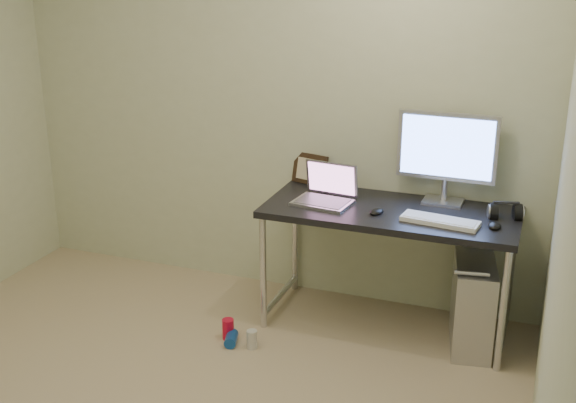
{
  "coord_description": "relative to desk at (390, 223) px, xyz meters",
  "views": [
    {
      "loc": [
        1.67,
        -2.42,
        2.16
      ],
      "look_at": [
        0.36,
        1.08,
        0.85
      ],
      "focal_mm": 45.0,
      "sensor_mm": 36.0,
      "label": 1
    }
  ],
  "objects": [
    {
      "name": "picture_frame",
      "position": [
        -0.59,
        0.29,
        0.18
      ],
      "size": [
        0.25,
        0.13,
        0.2
      ],
      "primitive_type": "cube",
      "rotation": [
        -0.21,
        0.0,
        -0.26
      ],
      "color": "black",
      "rests_on": "desk"
    },
    {
      "name": "tower_computer",
      "position": [
        0.51,
        -0.05,
        -0.4
      ],
      "size": [
        0.3,
        0.53,
        0.55
      ],
      "rotation": [
        0.0,
        0.0,
        0.17
      ],
      "color": "silver",
      "rests_on": "ground"
    },
    {
      "name": "monitor",
      "position": [
        0.26,
        0.22,
        0.4
      ],
      "size": [
        0.57,
        0.17,
        0.54
      ],
      "rotation": [
        0.0,
        0.0,
        -0.02
      ],
      "color": "silver",
      "rests_on": "desk"
    },
    {
      "name": "can_white",
      "position": [
        -0.65,
        -0.53,
        -0.61
      ],
      "size": [
        0.07,
        0.07,
        0.11
      ],
      "primitive_type": "cylinder",
      "rotation": [
        0.0,
        0.0,
        0.09
      ],
      "color": "silver",
      "rests_on": "ground"
    },
    {
      "name": "wall_back",
      "position": [
        -0.86,
        0.32,
        0.59
      ],
      "size": [
        3.5,
        0.02,
        2.5
      ],
      "primitive_type": "cube",
      "color": "beige",
      "rests_on": "ground"
    },
    {
      "name": "cable_a",
      "position": [
        0.46,
        0.27,
        -0.26
      ],
      "size": [
        0.01,
        0.16,
        0.69
      ],
      "primitive_type": "cylinder",
      "rotation": [
        0.21,
        0.0,
        0.0
      ],
      "color": "black",
      "rests_on": "ground"
    },
    {
      "name": "wall_right",
      "position": [
        0.89,
        -1.43,
        0.59
      ],
      "size": [
        0.02,
        3.5,
        2.5
      ],
      "primitive_type": "cube",
      "color": "beige",
      "rests_on": "ground"
    },
    {
      "name": "headphones",
      "position": [
        0.63,
        0.08,
        0.12
      ],
      "size": [
        0.2,
        0.12,
        0.12
      ],
      "rotation": [
        0.0,
        0.0,
        0.23
      ],
      "color": "black",
      "rests_on": "desk"
    },
    {
      "name": "can_red",
      "position": [
        -0.82,
        -0.48,
        -0.6
      ],
      "size": [
        0.09,
        0.09,
        0.12
      ],
      "primitive_type": "cylinder",
      "rotation": [
        0.0,
        0.0,
        -0.36
      ],
      "color": "red",
      "rests_on": "ground"
    },
    {
      "name": "desk",
      "position": [
        0.0,
        0.0,
        0.0
      ],
      "size": [
        1.45,
        0.63,
        0.75
      ],
      "color": "black",
      "rests_on": "ground"
    },
    {
      "name": "can_blue",
      "position": [
        -0.78,
        -0.53,
        -0.63
      ],
      "size": [
        0.1,
        0.14,
        0.07
      ],
      "primitive_type": "cylinder",
      "rotation": [
        1.57,
        0.0,
        0.29
      ],
      "color": "#14479E",
      "rests_on": "ground"
    },
    {
      "name": "mouse_left",
      "position": [
        -0.06,
        -0.1,
        0.1
      ],
      "size": [
        0.1,
        0.12,
        0.04
      ],
      "primitive_type": "ellipsoid",
      "rotation": [
        0.0,
        0.0,
        -0.3
      ],
      "color": "black",
      "rests_on": "desk"
    },
    {
      "name": "keyboard",
      "position": [
        0.3,
        -0.13,
        0.1
      ],
      "size": [
        0.43,
        0.19,
        0.03
      ],
      "primitive_type": "cube",
      "rotation": [
        0.0,
        0.0,
        -0.13
      ],
      "color": "white",
      "rests_on": "desk"
    },
    {
      "name": "mouse_right",
      "position": [
        0.59,
        -0.09,
        0.1
      ],
      "size": [
        0.08,
        0.11,
        0.04
      ],
      "primitive_type": "ellipsoid",
      "rotation": [
        0.0,
        0.0,
        0.07
      ],
      "color": "black",
      "rests_on": "desk"
    },
    {
      "name": "laptop",
      "position": [
        -0.39,
        -0.0,
        0.14
      ],
      "size": [
        0.36,
        0.3,
        0.23
      ],
      "rotation": [
        0.0,
        0.0,
        -0.12
      ],
      "color": "silver",
      "rests_on": "desk"
    },
    {
      "name": "webcam",
      "position": [
        -0.39,
        0.24,
        0.17
      ],
      "size": [
        0.04,
        0.03,
        0.11
      ],
      "rotation": [
        0.0,
        0.0,
        0.16
      ],
      "color": "silver",
      "rests_on": "desk"
    },
    {
      "name": "cable_b",
      "position": [
        0.55,
        0.25,
        -0.28
      ],
      "size": [
        0.02,
        0.11,
        0.71
      ],
      "primitive_type": "cylinder",
      "rotation": [
        0.14,
        0.0,
        0.09
      ],
      "color": "black",
      "rests_on": "ground"
    }
  ]
}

